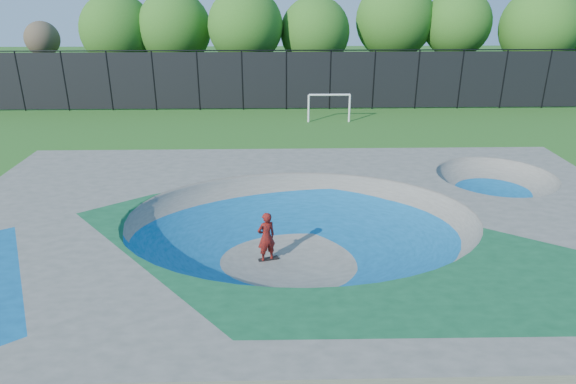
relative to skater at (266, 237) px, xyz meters
name	(u,v)px	position (x,y,z in m)	size (l,w,h in m)	color
ground	(300,259)	(1.07, 0.03, -0.83)	(120.00, 120.00, 0.00)	#235918
skate_deck	(301,238)	(1.07, 0.03, -0.08)	(22.00, 14.00, 1.50)	gray
skater	(266,237)	(0.00, 0.00, 0.00)	(0.60, 0.40, 1.65)	red
skateboard	(267,260)	(0.00, 0.00, -0.80)	(0.78, 0.22, 0.05)	black
soccer_goal	(329,103)	(3.68, 17.49, 0.40)	(2.70, 0.12, 1.78)	white
fence	(286,79)	(1.07, 21.03, 1.27)	(48.09, 0.09, 4.04)	black
treeline	(310,27)	(2.95, 26.30, 4.27)	(54.74, 7.95, 8.54)	#453822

